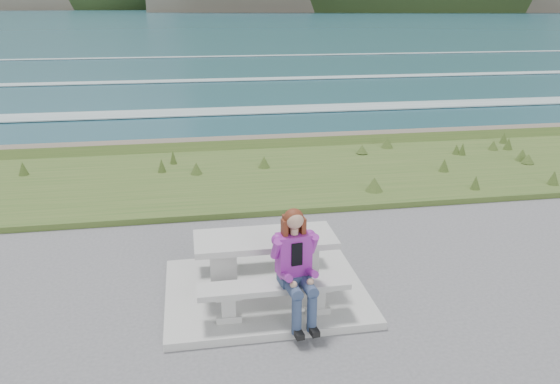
{
  "coord_description": "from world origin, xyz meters",
  "views": [
    {
      "loc": [
        -0.89,
        -6.31,
        3.69
      ],
      "look_at": [
        0.4,
        1.2,
        1.01
      ],
      "focal_mm": 35.0,
      "sensor_mm": 36.0,
      "label": 1
    }
  ],
  "objects_px": {
    "bench_seaward": "(258,242)",
    "picnic_table": "(265,248)",
    "bench_landward": "(274,291)",
    "seated_woman": "(298,283)"
  },
  "relations": [
    {
      "from": "bench_landward",
      "to": "bench_seaward",
      "type": "bearing_deg",
      "value": 90.0
    },
    {
      "from": "picnic_table",
      "to": "bench_landward",
      "type": "bearing_deg",
      "value": -90.0
    },
    {
      "from": "picnic_table",
      "to": "bench_landward",
      "type": "xyz_separation_m",
      "value": [
        0.0,
        -0.7,
        -0.23
      ]
    },
    {
      "from": "bench_seaward",
      "to": "picnic_table",
      "type": "bearing_deg",
      "value": -90.0
    },
    {
      "from": "bench_landward",
      "to": "seated_woman",
      "type": "xyz_separation_m",
      "value": [
        0.26,
        -0.13,
        0.16
      ]
    },
    {
      "from": "bench_landward",
      "to": "bench_seaward",
      "type": "xyz_separation_m",
      "value": [
        0.0,
        1.4,
        0.0
      ]
    },
    {
      "from": "seated_woman",
      "to": "bench_landward",
      "type": "bearing_deg",
      "value": 145.53
    },
    {
      "from": "bench_landward",
      "to": "seated_woman",
      "type": "bearing_deg",
      "value": -26.53
    },
    {
      "from": "picnic_table",
      "to": "bench_landward",
      "type": "relative_size",
      "value": 1.0
    },
    {
      "from": "bench_landward",
      "to": "bench_seaward",
      "type": "height_order",
      "value": "same"
    }
  ]
}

